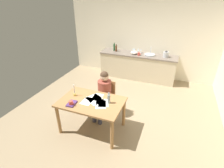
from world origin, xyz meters
TOP-DOWN VIEW (x-y plane):
  - ground_plane at (0.00, 0.00)m, footprint 5.20×5.20m
  - wall_back at (0.00, 2.60)m, footprint 5.20×0.12m
  - kitchen_counter at (0.00, 2.24)m, footprint 2.64×0.64m
  - dining_table at (-0.28, -0.76)m, footprint 1.35×0.87m
  - chair_at_table at (-0.22, -0.08)m, footprint 0.45×0.45m
  - person_seated at (-0.24, -0.23)m, footprint 0.37×0.62m
  - coffee_mug at (-0.58, -1.04)m, footprint 0.12×0.08m
  - candlestick at (-0.72, -0.69)m, footprint 0.06×0.06m
  - book_magazine at (-0.60, -1.00)m, footprint 0.18×0.25m
  - paper_letter at (-0.31, -0.62)m, footprint 0.32×0.36m
  - paper_bill at (-0.22, -0.57)m, footprint 0.24×0.32m
  - paper_envelope at (-0.04, -0.80)m, footprint 0.31×0.35m
  - paper_receipt at (-0.16, -0.72)m, footprint 0.34×0.36m
  - paper_notice at (-0.01, -0.73)m, footprint 0.30×0.35m
  - paper_flyer at (-0.36, -0.78)m, footprint 0.22×0.30m
  - wine_bottle_on_table at (0.09, -0.68)m, footprint 0.06×0.06m
  - sink_unit at (0.39, 2.24)m, footprint 0.36×0.36m
  - bottle_oil at (-0.91, 2.31)m, footprint 0.06×0.06m
  - bottle_vinegar at (-0.81, 2.25)m, footprint 0.06×0.06m
  - mixing_bowl at (-0.13, 2.18)m, footprint 0.24×0.24m
  - stovetop_kettle at (0.91, 2.24)m, footprint 0.18×0.18m
  - wine_glass_near_sink at (0.05, 2.39)m, footprint 0.07×0.07m
  - wine_glass_by_kettle at (-0.04, 2.39)m, footprint 0.07×0.07m
  - wine_glass_back_left at (-0.17, 2.39)m, footprint 0.07×0.07m
  - wine_glass_back_right at (-0.23, 2.39)m, footprint 0.07×0.07m
  - teacup_on_counter at (0.05, 2.09)m, footprint 0.11×0.07m

SIDE VIEW (x-z plane):
  - ground_plane at x=0.00m, z-range -0.04..0.00m
  - kitchen_counter at x=0.00m, z-range 0.00..0.90m
  - chair_at_table at x=-0.22m, z-range 0.05..0.93m
  - dining_table at x=-0.28m, z-range 0.27..1.02m
  - person_seated at x=-0.24m, z-range 0.08..1.28m
  - paper_letter at x=-0.31m, z-range 0.75..0.75m
  - paper_bill at x=-0.22m, z-range 0.75..0.75m
  - paper_envelope at x=-0.04m, z-range 0.75..0.75m
  - paper_receipt at x=-0.16m, z-range 0.75..0.75m
  - paper_notice at x=-0.01m, z-range 0.75..0.75m
  - paper_flyer at x=-0.36m, z-range 0.75..0.75m
  - book_magazine at x=-0.60m, z-range 0.75..0.78m
  - coffee_mug at x=-0.58m, z-range 0.75..0.85m
  - candlestick at x=-0.72m, z-range 0.69..0.96m
  - wine_bottle_on_table at x=0.09m, z-range 0.73..0.97m
  - sink_unit at x=0.39m, z-range 0.80..1.04m
  - teacup_on_counter at x=0.05m, z-range 0.90..1.00m
  - mixing_bowl at x=-0.13m, z-range 0.90..1.01m
  - stovetop_kettle at x=0.91m, z-range 0.89..1.11m
  - wine_glass_near_sink at x=0.05m, z-range 0.93..1.09m
  - wine_glass_by_kettle at x=-0.04m, z-range 0.93..1.09m
  - wine_glass_back_left at x=-0.17m, z-range 0.93..1.09m
  - wine_glass_back_right at x=-0.23m, z-range 0.93..1.09m
  - bottle_vinegar at x=-0.81m, z-range 0.88..1.14m
  - bottle_oil at x=-0.91m, z-range 0.88..1.17m
  - wall_back at x=0.00m, z-range 0.00..2.60m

